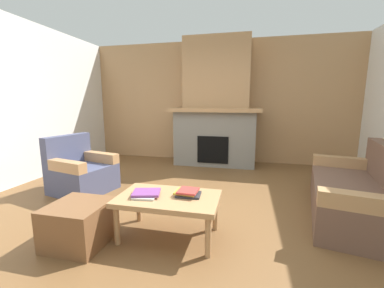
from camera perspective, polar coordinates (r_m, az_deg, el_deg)
The scene contains 9 objects.
ground at distance 3.05m, azimuth -1.47°, elevation -16.47°, with size 9.00×9.00×0.00m, color brown.
wall_back_wood_panel at distance 5.69m, azimuth 6.14°, elevation 9.75°, with size 6.00×0.12×2.70m, color tan.
fireplace at distance 5.32m, azimuth 5.61°, elevation 7.75°, with size 1.90×0.82×2.70m.
couch at distance 3.51m, azimuth 34.51°, elevation -9.59°, with size 1.20×1.94×0.85m.
armchair at distance 4.09m, azimuth -24.65°, elevation -6.05°, with size 0.91×0.91×0.85m.
coffee_table at distance 2.48m, azimuth -5.57°, elevation -13.28°, with size 1.00×0.60×0.43m.
ottoman at distance 2.67m, azimuth -25.05°, elevation -16.62°, with size 0.52×0.52×0.40m, color brown.
book_stack_near_edge at distance 2.49m, azimuth -10.76°, elevation -11.44°, with size 0.31×0.28×0.04m.
book_stack_center at distance 2.46m, azimuth -1.03°, elevation -11.34°, with size 0.26×0.22×0.06m.
Camera 1 is at (0.69, -2.64, 1.35)m, focal length 22.68 mm.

